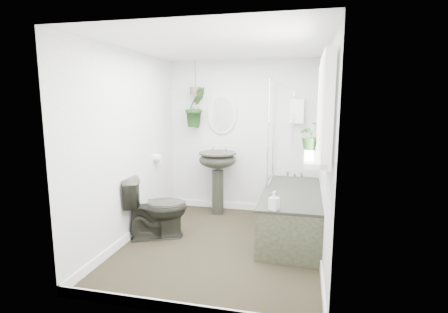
# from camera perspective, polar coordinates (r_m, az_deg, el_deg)

# --- Properties ---
(floor) EXTENTS (2.30, 2.80, 0.02)m
(floor) POSITION_cam_1_polar(r_m,az_deg,el_deg) (4.32, -0.47, -14.35)
(floor) COLOR black
(floor) RESTS_ON ground
(ceiling) EXTENTS (2.30, 2.80, 0.02)m
(ceiling) POSITION_cam_1_polar(r_m,az_deg,el_deg) (3.99, -0.52, 17.80)
(ceiling) COLOR white
(ceiling) RESTS_ON ground
(wall_back) EXTENTS (2.30, 0.02, 2.30)m
(wall_back) POSITION_cam_1_polar(r_m,az_deg,el_deg) (5.36, 3.09, 3.23)
(wall_back) COLOR silver
(wall_back) RESTS_ON ground
(wall_front) EXTENTS (2.30, 0.02, 2.30)m
(wall_front) POSITION_cam_1_polar(r_m,az_deg,el_deg) (2.66, -7.72, -3.30)
(wall_front) COLOR silver
(wall_front) RESTS_ON ground
(wall_left) EXTENTS (0.02, 2.80, 2.30)m
(wall_left) POSITION_cam_1_polar(r_m,az_deg,el_deg) (4.41, -15.31, 1.54)
(wall_left) COLOR silver
(wall_left) RESTS_ON ground
(wall_right) EXTENTS (0.02, 2.80, 2.30)m
(wall_right) POSITION_cam_1_polar(r_m,az_deg,el_deg) (3.88, 16.37, 0.45)
(wall_right) COLOR silver
(wall_right) RESTS_ON ground
(skirting) EXTENTS (2.30, 2.80, 0.10)m
(skirting) POSITION_cam_1_polar(r_m,az_deg,el_deg) (4.29, -0.47, -13.62)
(skirting) COLOR white
(skirting) RESTS_ON floor
(bathtub) EXTENTS (0.72, 1.72, 0.58)m
(bathtub) POSITION_cam_1_polar(r_m,az_deg,el_deg) (4.57, 10.97, -9.11)
(bathtub) COLOR black
(bathtub) RESTS_ON floor
(bath_screen) EXTENTS (0.04, 0.72, 1.40)m
(bath_screen) POSITION_cam_1_polar(r_m,az_deg,el_deg) (4.87, 7.69, 4.06)
(bath_screen) COLOR silver
(bath_screen) RESTS_ON bathtub
(shower_box) EXTENTS (0.20, 0.10, 0.35)m
(shower_box) POSITION_cam_1_polar(r_m,az_deg,el_deg) (5.18, 11.81, 7.27)
(shower_box) COLOR white
(shower_box) RESTS_ON wall_back
(oval_mirror) EXTENTS (0.46, 0.03, 0.62)m
(oval_mirror) POSITION_cam_1_polar(r_m,az_deg,el_deg) (5.36, -0.38, 7.00)
(oval_mirror) COLOR beige
(oval_mirror) RESTS_ON wall_back
(wall_sconce) EXTENTS (0.04, 0.04, 0.22)m
(wall_sconce) POSITION_cam_1_polar(r_m,az_deg,el_deg) (5.46, -4.51, 5.97)
(wall_sconce) COLOR black
(wall_sconce) RESTS_ON wall_back
(toilet_roll_holder) EXTENTS (0.11, 0.11, 0.11)m
(toilet_roll_holder) POSITION_cam_1_polar(r_m,az_deg,el_deg) (5.04, -10.81, -0.20)
(toilet_roll_holder) COLOR white
(toilet_roll_holder) RESTS_ON wall_left
(window_recess) EXTENTS (0.08, 1.00, 0.90)m
(window_recess) POSITION_cam_1_polar(r_m,az_deg,el_deg) (3.14, 16.17, 7.57)
(window_recess) COLOR white
(window_recess) RESTS_ON wall_right
(window_sill) EXTENTS (0.18, 1.00, 0.04)m
(window_sill) POSITION_cam_1_polar(r_m,az_deg,el_deg) (3.17, 14.56, 0.03)
(window_sill) COLOR white
(window_sill) RESTS_ON wall_right
(window_blinds) EXTENTS (0.01, 0.86, 0.76)m
(window_blinds) POSITION_cam_1_polar(r_m,az_deg,el_deg) (3.14, 15.35, 7.60)
(window_blinds) COLOR white
(window_blinds) RESTS_ON wall_right
(toilet) EXTENTS (0.87, 0.70, 0.78)m
(toilet) POSITION_cam_1_polar(r_m,az_deg,el_deg) (4.49, -11.03, -8.15)
(toilet) COLOR black
(toilet) RESTS_ON floor
(pedestal_sink) EXTENTS (0.65, 0.59, 0.95)m
(pedestal_sink) POSITION_cam_1_polar(r_m,az_deg,el_deg) (5.26, -1.04, -4.35)
(pedestal_sink) COLOR black
(pedestal_sink) RESTS_ON floor
(sill_plant) EXTENTS (0.29, 0.27, 0.26)m
(sill_plant) POSITION_cam_1_polar(r_m,az_deg,el_deg) (3.45, 13.97, 3.33)
(sill_plant) COLOR black
(sill_plant) RESTS_ON window_sill
(hanging_plant) EXTENTS (0.41, 0.42, 0.60)m
(hanging_plant) POSITION_cam_1_polar(r_m,az_deg,el_deg) (5.34, -4.66, 8.08)
(hanging_plant) COLOR black
(hanging_plant) RESTS_ON ceiling
(soap_bottle) EXTENTS (0.12, 0.12, 0.20)m
(soap_bottle) POSITION_cam_1_polar(r_m,az_deg,el_deg) (3.71, 8.16, -7.14)
(soap_bottle) COLOR #2B2121
(soap_bottle) RESTS_ON bathtub
(hanging_pot) EXTENTS (0.16, 0.16, 0.12)m
(hanging_pot) POSITION_cam_1_polar(r_m,az_deg,el_deg) (5.34, -4.69, 10.63)
(hanging_pot) COLOR brown
(hanging_pot) RESTS_ON ceiling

